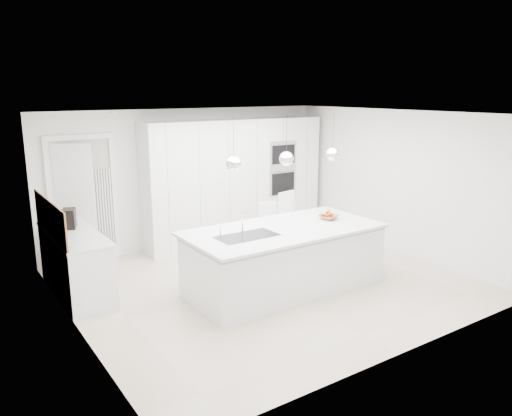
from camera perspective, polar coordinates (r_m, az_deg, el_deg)
floor at (r=7.56m, az=1.28°, el=-8.58°), size 5.50×5.50×0.00m
wall_back at (r=9.30m, az=-7.60°, el=3.50°), size 5.50×0.00×5.50m
wall_left at (r=6.08m, az=-20.37°, el=-2.52°), size 0.00×5.00×5.00m
ceiling at (r=7.02m, az=1.39°, el=10.71°), size 5.50×5.50×0.00m
tall_cabinets at (r=9.44m, az=-2.41°, el=3.14°), size 3.60×0.60×2.30m
oven_stack at (r=9.66m, az=3.11°, el=4.56°), size 0.62×0.04×1.05m
doorway_frame at (r=8.65m, az=-19.09°, el=0.61°), size 1.11×0.08×2.13m
hallway_door at (r=8.55m, az=-20.60°, el=0.20°), size 0.76×0.38×2.00m
radiator at (r=8.76m, az=-16.97°, el=-0.25°), size 0.32×0.04×1.40m
left_base_cabinets at (r=7.50m, az=-19.87°, el=-6.09°), size 0.60×1.80×0.86m
left_worktop at (r=7.37m, az=-20.14°, el=-2.78°), size 0.62×1.82×0.04m
oak_backsplash at (r=7.25m, az=-22.52°, el=-1.05°), size 0.02×1.80×0.50m
island_base at (r=7.24m, az=3.33°, el=-5.98°), size 2.80×1.20×0.86m
island_worktop at (r=7.14m, az=3.13°, el=-2.46°), size 2.84×1.40×0.04m
island_sink at (r=6.76m, az=-1.03°, el=-3.89°), size 0.84×0.44×0.18m
island_tap at (r=6.89m, az=-1.59°, el=-1.58°), size 0.02×0.02×0.30m
pendant_left at (r=6.42m, az=-2.58°, el=5.06°), size 0.20×0.20×0.20m
pendant_mid at (r=6.89m, az=3.49°, el=5.63°), size 0.20×0.20×0.20m
pendant_right at (r=7.44m, az=8.73°, el=6.06°), size 0.20×0.20×0.20m
fruit_bowl at (r=7.68m, az=8.31°, el=-1.04°), size 0.33×0.33×0.07m
espresso_machine at (r=7.58m, az=-20.58°, el=-1.14°), size 0.25×0.30×0.28m
bar_stool_left at (r=8.25m, az=1.77°, el=-2.96°), size 0.40×0.51×1.01m
bar_stool_right at (r=8.44m, az=4.07°, el=-2.15°), size 0.47×0.59×1.14m
apple_a at (r=7.72m, az=8.15°, el=-0.67°), size 0.08×0.08×0.08m
apple_b at (r=7.71m, az=8.55°, el=-0.75°), size 0.07×0.07×0.07m
apple_c at (r=7.66m, az=7.83°, el=-0.77°), size 0.08×0.08×0.08m
banana_bunch at (r=7.66m, az=8.13°, el=-0.49°), size 0.22×0.16×0.20m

